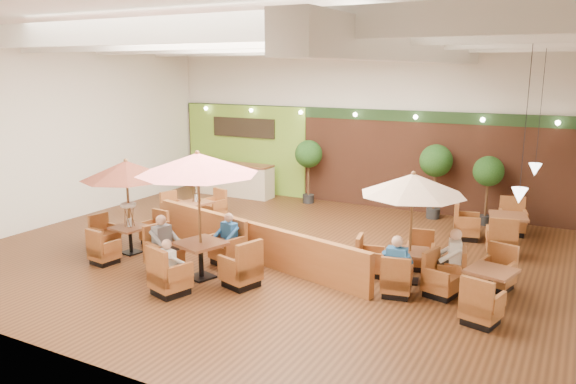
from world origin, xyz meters
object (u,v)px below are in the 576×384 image
Objects in this scene: service_counter at (234,179)px; topiary_1 at (436,164)px; table_5 at (495,229)px; diner_4 at (452,254)px; table_1 at (199,193)px; topiary_2 at (488,174)px; booth_divider at (251,241)px; diner_2 at (163,238)px; table_4 at (475,286)px; table_0 at (126,186)px; topiary_0 at (309,156)px; table_3 at (191,209)px; table_2 at (412,207)px; diner_3 at (397,260)px; diner_0 at (169,260)px; diner_1 at (228,233)px.

topiary_1 is at bearing 1.59° from service_counter.
service_counter is 7.29m from topiary_1.
diner_4 is (-0.32, -3.76, 0.40)m from table_5.
topiary_2 is at bearing 74.55° from table_1.
booth_divider is 8.26× the size of diner_2.
service_counter is 11.16m from table_4.
service_counter is 9.40m from table_5.
topiary_0 is (1.58, 6.93, -0.11)m from table_0.
table_3 is at bearing 163.72° from booth_divider.
table_2 is 2.88× the size of diner_4.
diner_3 is (-0.68, -6.42, -0.76)m from topiary_2.
table_0 is 2.87× the size of diner_2.
booth_divider is at bearing -15.12° from table_3.
diner_0 is at bearing -110.83° from topiary_1.
diner_0 reaches higher than booth_divider.
table_0 is 2.81× the size of diner_4.
table_4 is at bearing 31.88° from table_1.
topiary_1 is (3.24, 7.47, -0.21)m from table_1.
diner_2 is at bearing 59.37° from diner_1.
topiary_0 is 2.61× the size of diner_3.
diner_3 is at bearing -37.66° from service_counter.
table_1 reaches higher than table_5.
table_0 reaches higher than table_3.
table_3 is 0.86× the size of table_5.
topiary_2 is at bearing -0.00° from topiary_0.
diner_1 is (-0.00, 1.04, -1.17)m from table_1.
diner_4 is (7.95, -1.52, 0.34)m from table_3.
topiary_0 is at bearing 117.56° from booth_divider.
topiary_1 is (-2.06, 1.76, 1.32)m from table_5.
table_4 is at bearing 13.80° from booth_divider.
booth_divider is at bearing -114.45° from diner_1.
table_3 is 8.57m from table_5.
service_counter and diner_0 have the same top height.
diner_0 is (2.97, -4.51, 0.29)m from table_3.
table_2 is (4.09, 1.94, -0.24)m from table_1.
diner_3 is (7.06, -2.41, 0.33)m from table_3.
table_1 is 1.12× the size of table_4.
topiary_0 is at bearing -169.01° from diner_2.
diner_1 is at bearing -57.52° from service_counter.
table_5 is 8.54m from diner_2.
booth_divider is at bearing 79.90° from diner_4.
table_1 is at bearing -113.43° from topiary_1.
table_3 reaches higher than diner_0.
service_counter is 7.22m from booth_divider.
topiary_2 is at bearing -13.35° from diner_4.
service_counter is at bearing -178.69° from topiary_2.
diner_1 is at bearing 104.25° from diner_0.
service_counter is 3.51× the size of diner_4.
table_0 is 0.97× the size of table_2.
diner_1 is at bearing 107.10° from table_1.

